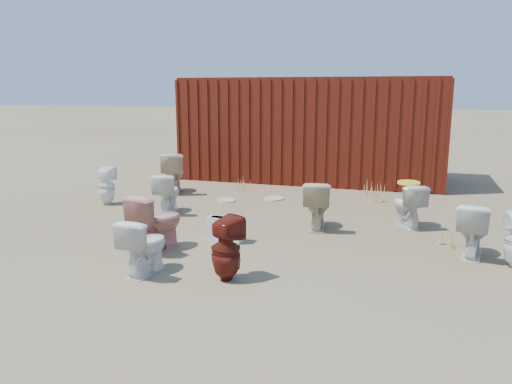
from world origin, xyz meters
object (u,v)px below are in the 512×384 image
(toilet_front_maroon, at_px, (226,249))
(toilet_front_e, at_px, (473,229))
(toilet_back_beige_left, at_px, (173,172))
(toilet_back_beige_right, at_px, (317,205))
(shipping_container, at_px, (313,129))
(loose_tank, at_px, (225,229))
(toilet_back_a, at_px, (106,186))
(toilet_front_c, at_px, (144,246))
(toilet_back_yellowlid, at_px, (407,205))
(toilet_front_pink, at_px, (157,222))
(toilet_front_a, at_px, (167,193))

(toilet_front_maroon, bearing_deg, toilet_front_e, -121.63)
(toilet_back_beige_left, distance_m, toilet_back_beige_right, 3.86)
(shipping_container, xyz_separation_m, loose_tank, (-0.17, -5.52, -1.02))
(toilet_back_a, relative_size, toilet_back_beige_right, 0.94)
(toilet_front_c, xyz_separation_m, toilet_back_yellowlid, (2.92, 3.07, 0.01))
(toilet_front_e, xyz_separation_m, loose_tank, (-3.30, -0.35, -0.18))
(toilet_back_beige_left, bearing_deg, loose_tank, 105.88)
(toilet_front_pink, height_order, toilet_front_maroon, toilet_front_pink)
(toilet_front_maroon, xyz_separation_m, toilet_back_a, (-3.51, 2.90, -0.01))
(toilet_front_pink, bearing_deg, loose_tank, -121.54)
(toilet_back_a, relative_size, toilet_back_yellowlid, 1.03)
(toilet_front_pink, distance_m, toilet_front_maroon, 1.49)
(toilet_front_pink, height_order, toilet_back_beige_left, toilet_back_beige_left)
(toilet_front_e, bearing_deg, toilet_front_maroon, 41.11)
(toilet_front_maroon, bearing_deg, toilet_back_yellowlid, -96.65)
(toilet_back_yellowlid, bearing_deg, toilet_front_c, 19.91)
(toilet_front_c, distance_m, toilet_back_beige_right, 2.99)
(shipping_container, distance_m, toilet_back_a, 5.16)
(loose_tank, bearing_deg, toilet_front_pink, -136.82)
(toilet_front_e, xyz_separation_m, toilet_back_beige_left, (-5.57, 2.55, 0.07))
(toilet_back_a, bearing_deg, toilet_front_pink, 128.22)
(toilet_front_e, height_order, toilet_back_beige_right, toilet_back_beige_right)
(toilet_front_a, distance_m, toilet_back_beige_right, 2.71)
(toilet_front_maroon, bearing_deg, loose_tank, -42.56)
(shipping_container, bearing_deg, toilet_back_beige_right, -77.95)
(toilet_front_pink, relative_size, toilet_back_a, 1.09)
(toilet_front_a, height_order, toilet_back_beige_left, toilet_back_beige_left)
(toilet_front_a, distance_m, toilet_back_a, 1.41)
(toilet_front_c, bearing_deg, toilet_back_beige_left, -62.22)
(toilet_front_a, bearing_deg, shipping_container, -124.31)
(toilet_front_pink, height_order, toilet_front_c, toilet_front_pink)
(toilet_back_beige_left, bearing_deg, shipping_container, -155.20)
(toilet_back_beige_right, relative_size, toilet_back_yellowlid, 1.10)
(toilet_back_a, bearing_deg, shipping_container, -135.90)
(toilet_front_e, height_order, toilet_back_yellowlid, toilet_front_e)
(loose_tank, bearing_deg, toilet_back_yellowlid, 35.82)
(toilet_front_c, bearing_deg, toilet_front_a, -62.64)
(shipping_container, bearing_deg, toilet_front_c, -95.12)
(toilet_front_c, distance_m, toilet_back_yellowlid, 4.24)
(toilet_back_beige_right, bearing_deg, shipping_container, -85.50)
(toilet_front_e, height_order, loose_tank, toilet_front_e)
(toilet_back_yellowlid, bearing_deg, shipping_container, -86.18)
(toilet_front_pink, bearing_deg, shipping_container, -80.42)
(toilet_back_a, distance_m, toilet_back_beige_right, 4.12)
(toilet_front_e, bearing_deg, toilet_front_pink, 22.60)
(toilet_front_a, height_order, toilet_back_beige_right, toilet_back_beige_right)
(toilet_back_beige_left, bearing_deg, toilet_back_yellowlid, 142.49)
(toilet_front_a, bearing_deg, toilet_back_yellowlid, 172.60)
(toilet_front_a, height_order, toilet_back_a, toilet_back_a)
(shipping_container, xyz_separation_m, toilet_back_beige_left, (-2.44, -2.62, -0.77))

